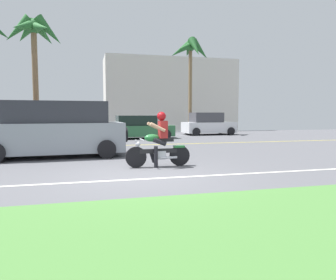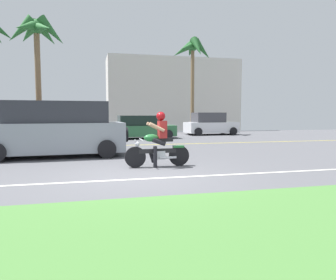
# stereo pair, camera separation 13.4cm
# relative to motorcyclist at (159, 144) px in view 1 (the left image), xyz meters

# --- Properties ---
(ground) EXTENTS (56.00, 30.00, 0.04)m
(ground) POSITION_rel_motorcyclist_xyz_m (-0.78, 1.75, -0.70)
(ground) COLOR #545459
(grass_median) EXTENTS (56.00, 3.80, 0.06)m
(grass_median) POSITION_rel_motorcyclist_xyz_m (-0.78, -5.35, -0.65)
(grass_median) COLOR #477A38
(grass_median) RESTS_ON ground
(lane_line_near) EXTENTS (50.40, 0.12, 0.01)m
(lane_line_near) POSITION_rel_motorcyclist_xyz_m (-0.78, -1.63, -0.67)
(lane_line_near) COLOR silver
(lane_line_near) RESTS_ON ground
(lane_line_far) EXTENTS (50.40, 0.12, 0.01)m
(lane_line_far) POSITION_rel_motorcyclist_xyz_m (-0.78, 6.39, -0.67)
(lane_line_far) COLOR yellow
(lane_line_far) RESTS_ON ground
(motorcyclist) EXTENTS (1.92, 0.63, 1.61)m
(motorcyclist) POSITION_rel_motorcyclist_xyz_m (0.00, 0.00, 0.00)
(motorcyclist) COLOR black
(motorcyclist) RESTS_ON ground
(suv_nearby) EXTENTS (5.09, 2.33, 1.98)m
(suv_nearby) POSITION_rel_motorcyclist_xyz_m (-3.12, 2.97, 0.28)
(suv_nearby) COLOR #8C939E
(suv_nearby) RESTS_ON ground
(parked_car_1) EXTENTS (4.32, 2.20, 1.63)m
(parked_car_1) POSITION_rel_motorcyclist_xyz_m (-5.08, 11.74, 0.08)
(parked_car_1) COLOR #AD1E1E
(parked_car_1) RESTS_ON ground
(parked_car_2) EXTENTS (4.12, 2.09, 1.42)m
(parked_car_2) POSITION_rel_motorcyclist_xyz_m (1.09, 10.43, -0.01)
(parked_car_2) COLOR #2D663D
(parked_car_2) RESTS_ON ground
(parked_car_3) EXTENTS (3.81, 2.07, 1.62)m
(parked_car_3) POSITION_rel_motorcyclist_xyz_m (6.58, 12.70, 0.07)
(parked_car_3) COLOR silver
(parked_car_3) RESTS_ON ground
(palm_tree_0) EXTENTS (3.05, 3.24, 7.09)m
(palm_tree_0) POSITION_rel_motorcyclist_xyz_m (5.43, 13.52, 5.25)
(palm_tree_0) COLOR brown
(palm_tree_0) RESTS_ON ground
(palm_tree_2) EXTENTS (4.21, 4.23, 8.43)m
(palm_tree_2) POSITION_rel_motorcyclist_xyz_m (-5.49, 15.11, 6.30)
(palm_tree_2) COLOR brown
(palm_tree_2) RESTS_ON ground
(building_far) EXTENTS (12.04, 4.00, 6.50)m
(building_far) POSITION_rel_motorcyclist_xyz_m (5.55, 19.75, 2.57)
(building_far) COLOR beige
(building_far) RESTS_ON ground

